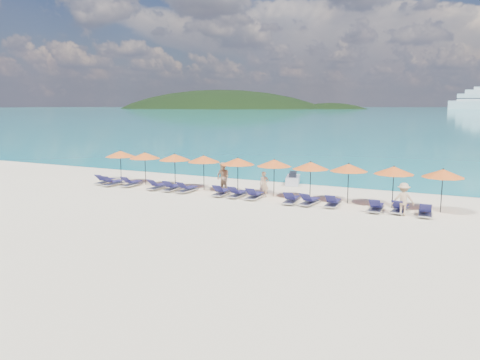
% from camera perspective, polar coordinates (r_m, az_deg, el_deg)
% --- Properties ---
extents(ground, '(1400.00, 1400.00, 0.00)m').
position_cam_1_polar(ground, '(24.25, -3.16, -3.81)').
color(ground, beige).
extents(sea, '(1600.00, 1300.00, 0.01)m').
position_cam_1_polar(sea, '(680.66, 25.67, 7.83)').
color(sea, '#1FA9B2').
rests_on(sea, ground).
extents(headland_main, '(374.00, 242.00, 126.50)m').
position_cam_1_polar(headland_main, '(642.84, -2.69, 5.29)').
color(headland_main, black).
rests_on(headland_main, ground).
extents(headland_small, '(162.00, 126.00, 85.50)m').
position_cam_1_polar(headland_small, '(603.99, 10.85, 5.17)').
color(headland_small, black).
rests_on(headland_small, ground).
extents(jetski, '(1.48, 2.46, 0.82)m').
position_cam_1_polar(jetski, '(32.50, 6.47, 0.08)').
color(jetski, '#B3B6C7').
rests_on(jetski, ground).
extents(beachgoer_a, '(0.66, 0.60, 1.52)m').
position_cam_1_polar(beachgoer_a, '(27.78, 2.95, -0.54)').
color(beachgoer_a, tan).
rests_on(beachgoer_a, ground).
extents(beachgoer_b, '(1.02, 0.75, 1.87)m').
position_cam_1_polar(beachgoer_b, '(29.38, -2.09, 0.34)').
color(beachgoer_b, tan).
rests_on(beachgoer_b, ground).
extents(beachgoer_c, '(1.14, 0.68, 1.65)m').
position_cam_1_polar(beachgoer_c, '(24.48, 19.29, -2.23)').
color(beachgoer_c, tan).
rests_on(beachgoer_c, ground).
extents(umbrella_0, '(2.10, 2.10, 2.28)m').
position_cam_1_polar(umbrella_0, '(34.05, -14.39, 3.11)').
color(umbrella_0, black).
rests_on(umbrella_0, ground).
extents(umbrella_1, '(2.10, 2.10, 2.28)m').
position_cam_1_polar(umbrella_1, '(32.51, -11.52, 2.94)').
color(umbrella_1, black).
rests_on(umbrella_1, ground).
extents(umbrella_2, '(2.10, 2.10, 2.28)m').
position_cam_1_polar(umbrella_2, '(31.19, -7.96, 2.78)').
color(umbrella_2, black).
rests_on(umbrella_2, ground).
extents(umbrella_3, '(2.10, 2.10, 2.28)m').
position_cam_1_polar(umbrella_3, '(29.97, -4.45, 2.58)').
color(umbrella_3, black).
rests_on(umbrella_3, ground).
extents(umbrella_4, '(2.10, 2.10, 2.28)m').
position_cam_1_polar(umbrella_4, '(28.60, -0.27, 2.29)').
color(umbrella_4, black).
rests_on(umbrella_4, ground).
extents(umbrella_5, '(2.10, 2.10, 2.28)m').
position_cam_1_polar(umbrella_5, '(27.85, 4.19, 2.08)').
color(umbrella_5, black).
rests_on(umbrella_5, ground).
extents(umbrella_6, '(2.10, 2.10, 2.28)m').
position_cam_1_polar(umbrella_6, '(26.90, 8.61, 1.75)').
color(umbrella_6, black).
rests_on(umbrella_6, ground).
extents(umbrella_7, '(2.10, 2.10, 2.28)m').
position_cam_1_polar(umbrella_7, '(26.45, 13.11, 1.49)').
color(umbrella_7, black).
rests_on(umbrella_7, ground).
extents(umbrella_8, '(2.10, 2.10, 2.28)m').
position_cam_1_polar(umbrella_8, '(25.95, 18.25, 1.12)').
color(umbrella_8, black).
rests_on(umbrella_8, ground).
extents(umbrella_9, '(2.10, 2.10, 2.28)m').
position_cam_1_polar(umbrella_9, '(25.73, 23.51, 0.75)').
color(umbrella_9, black).
rests_on(umbrella_9, ground).
extents(lounger_0, '(0.77, 1.75, 0.66)m').
position_cam_1_polar(lounger_0, '(33.69, -16.13, -0.08)').
color(lounger_0, silver).
rests_on(lounger_0, ground).
extents(lounger_1, '(0.72, 1.73, 0.66)m').
position_cam_1_polar(lounger_1, '(32.80, -15.17, -0.28)').
color(lounger_1, silver).
rests_on(lounger_1, ground).
extents(lounger_2, '(0.62, 1.70, 0.66)m').
position_cam_1_polar(lounger_2, '(32.21, -13.11, -0.37)').
color(lounger_2, silver).
rests_on(lounger_2, ground).
extents(lounger_3, '(0.66, 1.71, 0.66)m').
position_cam_1_polar(lounger_3, '(30.73, -10.00, -0.72)').
color(lounger_3, silver).
rests_on(lounger_3, ground).
extents(lounger_4, '(0.77, 1.75, 0.66)m').
position_cam_1_polar(lounger_4, '(30.09, -8.27, -0.89)').
color(lounger_4, silver).
rests_on(lounger_4, ground).
extents(lounger_5, '(0.72, 1.73, 0.66)m').
position_cam_1_polar(lounger_5, '(29.46, -6.49, -1.07)').
color(lounger_5, silver).
rests_on(lounger_5, ground).
extents(lounger_6, '(0.73, 1.74, 0.66)m').
position_cam_1_polar(lounger_6, '(28.24, -2.26, -1.46)').
color(lounger_6, silver).
rests_on(lounger_6, ground).
extents(lounger_7, '(0.67, 1.72, 0.66)m').
position_cam_1_polar(lounger_7, '(27.73, -0.29, -1.65)').
color(lounger_7, silver).
rests_on(lounger_7, ground).
extents(lounger_8, '(0.70, 1.73, 0.66)m').
position_cam_1_polar(lounger_8, '(27.22, 1.78, -1.86)').
color(lounger_8, silver).
rests_on(lounger_8, ground).
extents(lounger_9, '(0.77, 1.75, 0.66)m').
position_cam_1_polar(lounger_9, '(26.16, 6.28, -2.36)').
color(lounger_9, silver).
rests_on(lounger_9, ground).
extents(lounger_10, '(0.78, 1.75, 0.66)m').
position_cam_1_polar(lounger_10, '(25.89, 8.47, -2.53)').
color(lounger_10, silver).
rests_on(lounger_10, ground).
extents(lounger_11, '(0.70, 1.73, 0.66)m').
position_cam_1_polar(lounger_11, '(25.69, 11.26, -2.70)').
color(lounger_11, silver).
rests_on(lounger_11, ground).
extents(lounger_12, '(0.67, 1.72, 0.66)m').
position_cam_1_polar(lounger_12, '(25.09, 16.27, -3.18)').
color(lounger_12, silver).
rests_on(lounger_12, ground).
extents(lounger_13, '(0.76, 1.75, 0.66)m').
position_cam_1_polar(lounger_13, '(25.15, 18.92, -3.28)').
color(lounger_13, silver).
rests_on(lounger_13, ground).
extents(lounger_14, '(0.77, 1.75, 0.66)m').
position_cam_1_polar(lounger_14, '(24.83, 21.64, -3.59)').
color(lounger_14, silver).
rests_on(lounger_14, ground).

